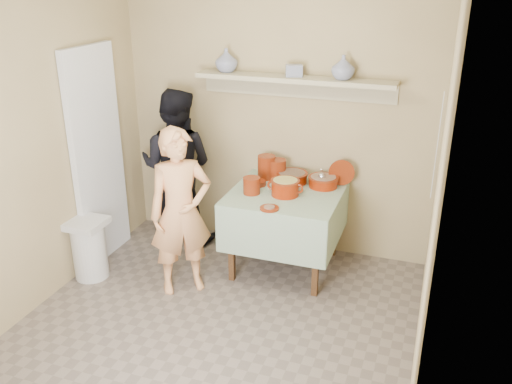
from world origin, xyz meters
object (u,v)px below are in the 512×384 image
at_px(person_cook, 181,212).
at_px(cazuela_rice, 285,186).
at_px(trash_bin, 89,248).
at_px(person_helper, 177,167).
at_px(serving_table, 286,204).

xyz_separation_m(person_cook, cazuela_rice, (0.74, 0.56, 0.12)).
distance_m(person_cook, trash_bin, 0.99).
xyz_separation_m(person_cook, person_helper, (-0.47, 0.85, 0.06)).
bearing_deg(cazuela_rice, serving_table, 98.36).
relative_size(person_cook, person_helper, 0.93).
bearing_deg(person_helper, person_cook, 115.49).
height_order(person_cook, cazuela_rice, person_cook).
bearing_deg(trash_bin, cazuela_rice, 22.37).
xyz_separation_m(person_helper, cazuela_rice, (1.21, -0.29, 0.06)).
height_order(person_helper, serving_table, person_helper).
relative_size(person_helper, cazuela_rice, 4.74).
distance_m(serving_table, trash_bin, 1.81).
bearing_deg(person_cook, cazuela_rice, -1.34).
bearing_deg(cazuela_rice, person_helper, 166.49).
height_order(person_cook, trash_bin, person_cook).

